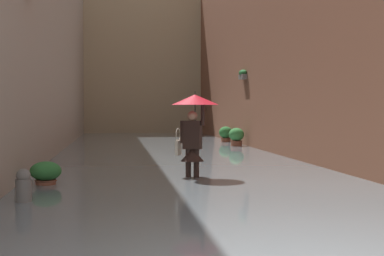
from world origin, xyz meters
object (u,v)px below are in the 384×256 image
object	(u,v)px
potted_plant_near_left	(226,135)
mooring_bollard	(24,191)
potted_plant_mid_left	(236,138)
person_wading	(194,120)
potted_plant_near_right	(46,175)

from	to	relation	value
potted_plant_near_left	mooring_bollard	world-z (taller)	potted_plant_near_left
potted_plant_mid_left	potted_plant_near_left	bearing A→B (deg)	-92.55
person_wading	potted_plant_mid_left	xyz separation A→B (m)	(-3.06, -9.49, -0.90)
person_wading	mooring_bollard	world-z (taller)	person_wading
potted_plant_mid_left	potted_plant_near_right	distance (m)	11.84
potted_plant_near_left	potted_plant_mid_left	bearing A→B (deg)	87.45
mooring_bollard	potted_plant_near_left	bearing A→B (deg)	-112.88
potted_plant_near_left	potted_plant_mid_left	world-z (taller)	potted_plant_mid_left
potted_plant_near_right	mooring_bollard	xyz separation A→B (m)	(0.10, 1.97, -0.02)
potted_plant_mid_left	mooring_bollard	size ratio (longest dim) A/B	1.26
person_wading	potted_plant_near_left	distance (m)	12.63
potted_plant_near_right	mooring_bollard	bearing A→B (deg)	87.20
potted_plant_near_right	mooring_bollard	size ratio (longest dim) A/B	0.89
potted_plant_near_left	mooring_bollard	bearing A→B (deg)	67.12
person_wading	potted_plant_mid_left	distance (m)	10.01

